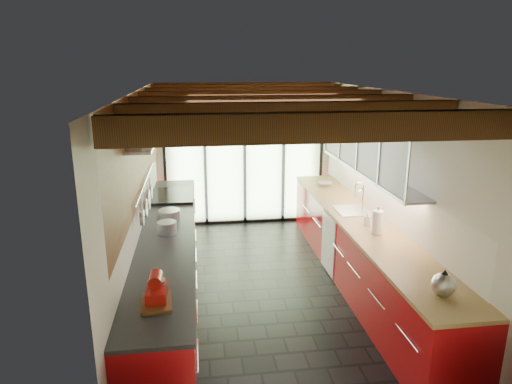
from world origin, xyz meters
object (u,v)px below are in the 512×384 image
bowl (325,184)px  kettle (444,283)px  stand_mixer (157,289)px  paper_towel (378,223)px  soap_bottle (368,218)px

bowl → kettle: bearing=-90.0°
kettle → stand_mixer: bearing=174.6°
paper_towel → soap_bottle: size_ratio=1.91×
stand_mixer → paper_towel: (2.54, 1.29, 0.04)m
stand_mixer → paper_towel: size_ratio=0.88×
bowl → paper_towel: bearing=-90.0°
kettle → soap_bottle: kettle is taller
stand_mixer → soap_bottle: size_ratio=1.68×
stand_mixer → soap_bottle: stand_mixer is taller
stand_mixer → paper_towel: 2.85m
kettle → soap_bottle: size_ratio=1.55×
kettle → paper_towel: size_ratio=0.81×
paper_towel → bowl: 2.30m
bowl → stand_mixer: bearing=-125.3°
kettle → bowl: 3.83m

